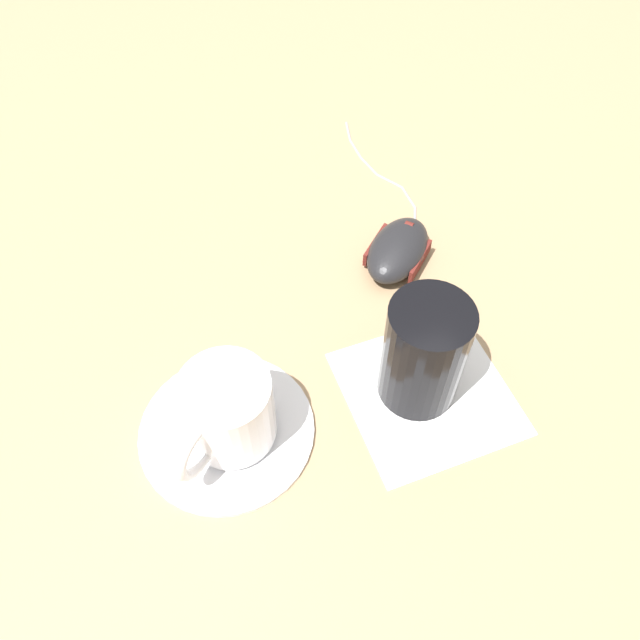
{
  "coord_description": "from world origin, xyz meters",
  "views": [
    {
      "loc": [
        -0.13,
        -0.31,
        0.5
      ],
      "look_at": [
        -0.0,
        0.01,
        0.03
      ],
      "focal_mm": 35.0,
      "sensor_mm": 36.0,
      "label": 1
    }
  ],
  "objects_px": {
    "saucer": "(227,429)",
    "coffee_cup": "(227,412)",
    "computer_mouse": "(398,250)",
    "drinking_glass": "(424,353)"
  },
  "relations": [
    {
      "from": "saucer",
      "to": "coffee_cup",
      "type": "bearing_deg",
      "value": -65.24
    },
    {
      "from": "coffee_cup",
      "to": "computer_mouse",
      "type": "xyz_separation_m",
      "value": [
        0.23,
        0.13,
        -0.03
      ]
    },
    {
      "from": "computer_mouse",
      "to": "drinking_glass",
      "type": "relative_size",
      "value": 0.99
    },
    {
      "from": "saucer",
      "to": "coffee_cup",
      "type": "relative_size",
      "value": 1.62
    },
    {
      "from": "coffee_cup",
      "to": "computer_mouse",
      "type": "distance_m",
      "value": 0.26
    },
    {
      "from": "saucer",
      "to": "computer_mouse",
      "type": "xyz_separation_m",
      "value": [
        0.23,
        0.13,
        0.01
      ]
    },
    {
      "from": "computer_mouse",
      "to": "drinking_glass",
      "type": "height_order",
      "value": "drinking_glass"
    },
    {
      "from": "computer_mouse",
      "to": "drinking_glass",
      "type": "bearing_deg",
      "value": -109.97
    },
    {
      "from": "saucer",
      "to": "drinking_glass",
      "type": "xyz_separation_m",
      "value": [
        0.18,
        -0.02,
        0.05
      ]
    },
    {
      "from": "drinking_glass",
      "to": "saucer",
      "type": "bearing_deg",
      "value": 172.35
    }
  ]
}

